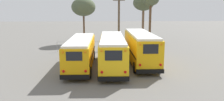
{
  "coord_description": "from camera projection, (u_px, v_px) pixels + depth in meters",
  "views": [
    {
      "loc": [
        -1.07,
        -22.26,
        5.87
      ],
      "look_at": [
        0.0,
        -0.25,
        1.61
      ],
      "focal_mm": 35.0,
      "sensor_mm": 36.0,
      "label": 1
    }
  ],
  "objects": [
    {
      "name": "bare_tree_0",
      "position": [
        83.0,
        7.0,
        37.74
      ],
      "size": [
        4.16,
        4.16,
        7.67
      ],
      "color": "brown",
      "rests_on": "ground"
    },
    {
      "name": "fence_line",
      "position": [
        109.0,
        45.0,
        30.07
      ],
      "size": [
        14.34,
        0.06,
        1.42
      ],
      "color": "#939399",
      "rests_on": "ground"
    },
    {
      "name": "school_bus_2",
      "position": [
        140.0,
        47.0,
        23.62
      ],
      "size": [
        2.57,
        10.43,
        3.31
      ],
      "color": "#EAAA0F",
      "rests_on": "ground"
    },
    {
      "name": "bare_tree_2",
      "position": [
        151.0,
        2.0,
        33.96
      ],
      "size": [
        2.51,
        2.51,
        8.15
      ],
      "color": "brown",
      "rests_on": "ground"
    },
    {
      "name": "bare_tree_1",
      "position": [
        144.0,
        3.0,
        38.05
      ],
      "size": [
        3.65,
        3.65,
        8.21
      ],
      "color": "brown",
      "rests_on": "ground"
    },
    {
      "name": "school_bus_0",
      "position": [
        81.0,
        52.0,
        21.77
      ],
      "size": [
        2.55,
        9.81,
        2.96
      ],
      "color": "#E5A00C",
      "rests_on": "ground"
    },
    {
      "name": "school_bus_1",
      "position": [
        112.0,
        51.0,
        21.83
      ],
      "size": [
        2.8,
        10.66,
        3.13
      ],
      "color": "yellow",
      "rests_on": "ground"
    },
    {
      "name": "utility_pole",
      "position": [
        119.0,
        20.0,
        33.34
      ],
      "size": [
        1.8,
        0.31,
        8.06
      ],
      "color": "brown",
      "rests_on": "ground"
    },
    {
      "name": "ground_plane",
      "position": [
        112.0,
        65.0,
        22.99
      ],
      "size": [
        160.0,
        160.0,
        0.0
      ],
      "primitive_type": "plane",
      "color": "#66635E"
    }
  ]
}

